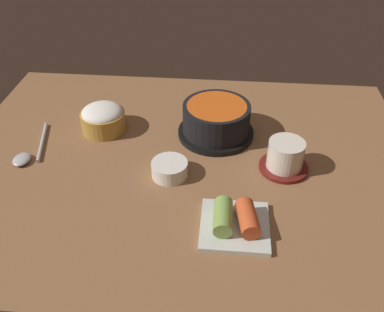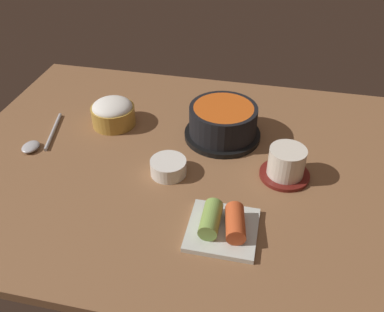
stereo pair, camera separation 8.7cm
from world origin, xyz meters
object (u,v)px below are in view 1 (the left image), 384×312
banchan_cup_center (170,168)px  kimchi_plate (235,222)px  tea_cup_with_saucer (285,157)px  rice_bowl (103,118)px  stone_pot (216,120)px  spoon (28,154)px

banchan_cup_center → kimchi_plate: (13.42, -13.54, -0.10)cm
tea_cup_with_saucer → banchan_cup_center: 23.85cm
rice_bowl → kimchi_plate: (31.08, -28.82, -1.60)cm
stone_pot → rice_bowl: (-26.39, -0.26, -0.70)cm
banchan_cup_center → rice_bowl: bearing=139.1°
banchan_cup_center → spoon: banchan_cup_center is taller
kimchi_plate → spoon: size_ratio=0.73×
stone_pot → banchan_cup_center: (-8.73, -15.54, -2.21)cm
stone_pot → spoon: 42.10cm
tea_cup_with_saucer → kimchi_plate: (-10.02, -17.73, -1.56)cm
stone_pot → kimchi_plate: stone_pot is taller
stone_pot → rice_bowl: size_ratio=1.69×
stone_pot → kimchi_plate: (4.69, -29.08, -2.31)cm
rice_bowl → banchan_cup_center: 23.40cm
banchan_cup_center → spoon: 31.75cm
stone_pot → banchan_cup_center: size_ratio=2.35×
banchan_cup_center → kimchi_plate: size_ratio=0.61×
stone_pot → tea_cup_with_saucer: 18.59cm
tea_cup_with_saucer → spoon: size_ratio=0.61×
spoon → rice_bowl: bearing=40.0°
stone_pot → tea_cup_with_saucer: (14.71, -11.35, -0.75)cm
kimchi_plate → rice_bowl: bearing=137.2°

